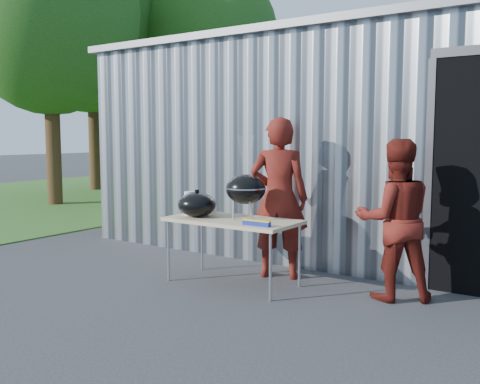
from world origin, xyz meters
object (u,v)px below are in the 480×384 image
Objects in this scene: person_cook at (279,198)px; folding_table at (232,222)px; kettle_grill at (246,182)px; person_bystander at (395,220)px.

folding_table is at bearing 42.46° from person_cook.
kettle_grill is (0.14, 0.06, 0.46)m from folding_table.
person_bystander is at bearing 14.94° from kettle_grill.
person_cook is at bearing -36.01° from person_bystander.
folding_table is 0.67m from person_cook.
kettle_grill is 0.56m from person_cook.
folding_table is 1.59× the size of kettle_grill.
person_cook is 1.42m from person_bystander.
folding_table is 0.91× the size of person_bystander.
folding_table is 1.77m from person_bystander.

